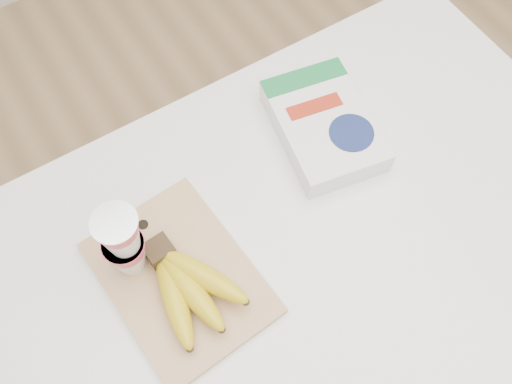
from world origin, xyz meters
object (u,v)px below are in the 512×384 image
(table, at_px, (295,311))
(yogurt_stack, at_px, (123,242))
(cutting_board, at_px, (180,278))
(cereal_box, at_px, (324,125))
(bananas, at_px, (187,286))

(table, bearing_deg, yogurt_stack, 156.54)
(cutting_board, height_order, cereal_box, cereal_box)
(table, relative_size, bananas, 5.88)
(yogurt_stack, bearing_deg, cereal_box, 7.11)
(cutting_board, bearing_deg, bananas, -91.58)
(table, xyz_separation_m, cutting_board, (-0.24, 0.06, 0.48))
(cutting_board, xyz_separation_m, cereal_box, (0.40, 0.12, 0.02))
(cutting_board, bearing_deg, cereal_box, 12.67)
(cutting_board, distance_m, cereal_box, 0.42)
(table, distance_m, yogurt_stack, 0.67)
(cutting_board, height_order, bananas, bananas)
(bananas, bearing_deg, table, -7.42)
(table, height_order, yogurt_stack, yogurt_stack)
(yogurt_stack, bearing_deg, table, -23.46)
(table, relative_size, yogurt_stack, 7.09)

